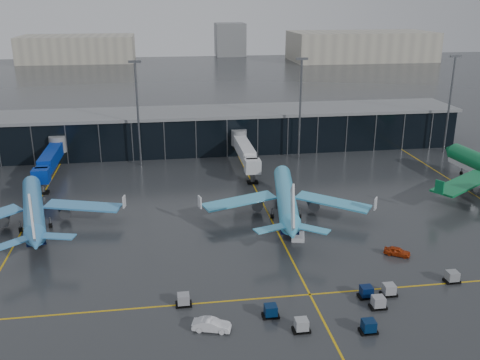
{
  "coord_description": "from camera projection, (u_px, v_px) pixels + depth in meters",
  "views": [
    {
      "loc": [
        -9.36,
        -78.42,
        39.68
      ],
      "look_at": [
        5.0,
        18.0,
        6.0
      ],
      "focal_mm": 40.0,
      "sensor_mm": 36.0,
      "label": 1
    }
  ],
  "objects": [
    {
      "name": "ground",
      "position": [
        226.0,
        251.0,
        87.57
      ],
      "size": [
        600.0,
        600.0,
        0.0
      ],
      "primitive_type": "plane",
      "color": "#282B2D",
      "rests_on": "ground"
    },
    {
      "name": "terminal_pier",
      "position": [
        198.0,
        130.0,
        143.77
      ],
      "size": [
        142.0,
        17.0,
        10.7
      ],
      "color": "black",
      "rests_on": "ground"
    },
    {
      "name": "jet_bridges",
      "position": [
        50.0,
        159.0,
        121.4
      ],
      "size": [
        94.0,
        27.5,
        7.2
      ],
      "color": "#595B60",
      "rests_on": "ground"
    },
    {
      "name": "flood_masts",
      "position": [
        221.0,
        108.0,
        130.5
      ],
      "size": [
        203.0,
        0.5,
        25.5
      ],
      "color": "#595B60",
      "rests_on": "ground"
    },
    {
      "name": "distant_hangars",
      "position": [
        251.0,
        46.0,
        344.15
      ],
      "size": [
        260.0,
        71.0,
        22.0
      ],
      "color": "#B2AD99",
      "rests_on": "ground"
    },
    {
      "name": "taxi_lines",
      "position": [
        273.0,
        222.0,
        98.88
      ],
      "size": [
        220.0,
        120.0,
        0.02
      ],
      "color": "gold",
      "rests_on": "ground"
    },
    {
      "name": "airliner_arkefly",
      "position": [
        32.0,
        197.0,
        95.47
      ],
      "size": [
        39.95,
        43.33,
        11.36
      ],
      "primitive_type": null,
      "rotation": [
        0.0,
        0.0,
        0.23
      ],
      "color": "#3E8FCD",
      "rests_on": "ground"
    },
    {
      "name": "airliner_klm_near",
      "position": [
        286.0,
        186.0,
        100.43
      ],
      "size": [
        39.16,
        42.91,
        11.61
      ],
      "primitive_type": null,
      "rotation": [
        0.0,
        0.0,
        -0.17
      ],
      "color": "#43B0DD",
      "rests_on": "ground"
    },
    {
      "name": "baggage_carts",
      "position": [
        340.0,
        303.0,
        71.54
      ],
      "size": [
        41.34,
        11.53,
        1.7
      ],
      "color": "black",
      "rests_on": "ground"
    },
    {
      "name": "mobile_airstair",
      "position": [
        298.0,
        235.0,
        91.9
      ],
      "size": [
        2.9,
        3.63,
        3.45
      ],
      "rotation": [
        0.0,
        0.0,
        -0.24
      ],
      "color": "silver",
      "rests_on": "ground"
    },
    {
      "name": "service_van_red",
      "position": [
        397.0,
        251.0,
        86.03
      ],
      "size": [
        4.4,
        3.61,
        1.41
      ],
      "primitive_type": "imported",
      "rotation": [
        0.0,
        0.0,
        1.01
      ],
      "color": "#AE320D",
      "rests_on": "ground"
    },
    {
      "name": "service_van_white",
      "position": [
        212.0,
        325.0,
        66.64
      ],
      "size": [
        5.11,
        2.92,
        1.59
      ],
      "primitive_type": "imported",
      "rotation": [
        0.0,
        0.0,
        1.3
      ],
      "color": "silver",
      "rests_on": "ground"
    }
  ]
}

